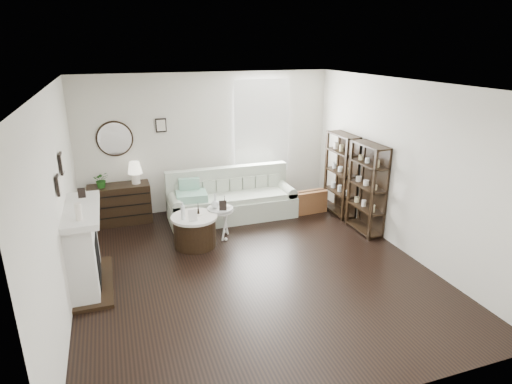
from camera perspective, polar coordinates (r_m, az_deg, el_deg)
name	(u,v)px	position (r m, az deg, el deg)	size (l,w,h in m)	color
room	(244,128)	(8.65, -1.58, 8.49)	(5.50, 5.50, 5.50)	black
fireplace	(84,250)	(6.32, -21.91, -7.21)	(0.50, 1.40, 1.84)	silver
shelf_unit_far	(341,175)	(8.44, 11.27, 2.30)	(0.30, 0.80, 1.60)	black
shelf_unit_near	(367,189)	(7.72, 14.57, 0.44)	(0.30, 0.80, 1.60)	black
sofa	(231,201)	(8.28, -3.31, -1.27)	(2.41, 0.83, 0.94)	#AAB4A0
quilt	(192,196)	(7.93, -8.59, -0.55)	(0.55, 0.45, 0.14)	#227D61
suitcase	(310,202)	(8.57, 7.22, -1.31)	(0.67, 0.22, 0.44)	brown
dresser	(120,204)	(8.37, -17.65, -1.53)	(1.11, 0.48, 0.74)	black
table_lamp	(135,173)	(8.20, -15.81, 2.49)	(0.26, 0.26, 0.42)	beige
potted_plant	(101,180)	(8.17, -19.93, 1.54)	(0.26, 0.23, 0.29)	#1D5117
drum_table	(195,231)	(7.19, -8.17, -5.11)	(0.76, 0.76, 0.53)	black
pedestal_table	(220,210)	(7.34, -4.80, -2.46)	(0.45, 0.45, 0.55)	silver
eiffel_drum	(198,209)	(7.11, -7.71, -2.30)	(0.10, 0.10, 0.17)	black
bottle_drum	(183,211)	(6.92, -9.73, -2.50)	(0.07, 0.07, 0.29)	silver
card_frame_drum	(193,215)	(6.87, -8.43, -3.09)	(0.14, 0.01, 0.19)	silver
eiffel_ped	(225,202)	(7.34, -4.21, -1.31)	(0.10, 0.10, 0.18)	black
flask_ped	(215,201)	(7.28, -5.48, -1.19)	(0.14, 0.14, 0.26)	silver
card_frame_ped	(223,205)	(7.19, -4.44, -1.80)	(0.13, 0.01, 0.17)	black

